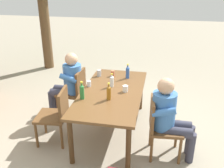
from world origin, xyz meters
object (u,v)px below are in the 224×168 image
Objects in this scene: chair_near_left at (160,125)px; cup_glass at (89,84)px; bottle_green at (82,91)px; cup_steel at (99,73)px; cup_white at (125,89)px; bottle_amber at (109,92)px; person_in_white_shirt at (69,81)px; chair_far_left at (56,113)px; chair_far_right at (75,90)px; cup_terracotta at (113,73)px; bottle_clear at (112,81)px; dining_table at (112,96)px; bottle_blue at (128,72)px; person_in_plaid_shirt at (169,115)px.

cup_glass is at bearing 65.03° from chair_near_left.
bottle_green reaches higher than chair_near_left.
cup_white is (-0.56, -0.56, -0.01)m from cup_steel.
chair_near_left is 0.85m from bottle_amber.
bottle_amber reaches higher than cup_glass.
bottle_green is (-0.06, 0.38, 0.01)m from bottle_amber.
cup_steel is (0.15, -0.52, 0.14)m from person_in_white_shirt.
bottle_amber reaches higher than chair_far_left.
cup_white is (0.37, -0.58, -0.07)m from bottle_green.
chair_far_right is 0.75m from cup_terracotta.
cup_white is at bearing -57.36° from bottle_green.
chair_near_left is 0.74× the size of person_in_white_shirt.
chair_far_right is 0.54m from cup_steel.
bottle_clear reaches higher than cup_terracotta.
dining_table is 0.90m from chair_near_left.
cup_glass is at bearing 130.54° from bottle_blue.
bottle_green is at bearing 85.62° from chair_near_left.
dining_table is 0.54m from bottle_green.
person_in_plaid_shirt is at bearing -115.99° from person_in_white_shirt.
chair_far_left is at bearing 137.41° from bottle_blue.
chair_near_left is at bearing -119.23° from chair_far_right.
chair_far_right reaches higher than cup_steel.
person_in_plaid_shirt is 1.39m from cup_glass.
bottle_blue is at bearing 35.22° from person_in_plaid_shirt.
bottle_green is at bearing 165.36° from cup_terracotta.
bottle_green is (-0.77, -0.50, 0.19)m from person_in_white_shirt.
person_in_white_shirt reaches higher than bottle_green.
chair_near_left reaches higher than cup_white.
chair_far_left is at bearing 145.30° from cup_glass.
bottle_green is at bearing -176.29° from cup_glass.
cup_white is at bearing -152.67° from cup_terracotta.
cup_white is (-0.40, -0.97, 0.29)m from chair_far_right.
person_in_white_shirt is at bearing 69.44° from cup_white.
dining_table is 2.18× the size of chair_near_left.
cup_steel is 1.25× the size of cup_glass.
person_in_white_shirt is 11.84× the size of cup_terracotta.
person_in_plaid_shirt reaches higher than cup_glass.
bottle_clear is 2.24× the size of cup_white.
bottle_blue is at bearing -9.52° from bottle_amber.
chair_far_left is at bearing 179.97° from chair_far_right.
chair_far_left is (0.02, 1.53, 0.00)m from chair_near_left.
chair_far_left is at bearing 148.31° from cup_terracotta.
person_in_white_shirt is 0.56m from cup_steel.
person_in_plaid_shirt is 1.26m from bottle_blue.
cup_steel is 1.18× the size of cup_terracotta.
person_in_plaid_shirt is at bearing -112.78° from cup_glass.
cup_terracotta is at bearing 9.32° from bottle_clear.
cup_steel is (0.41, 0.31, -0.04)m from bottle_clear.
bottle_blue is (1.02, 0.61, 0.36)m from chair_near_left.
person_in_plaid_shirt is 4.57× the size of bottle_blue.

